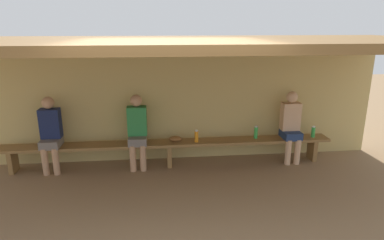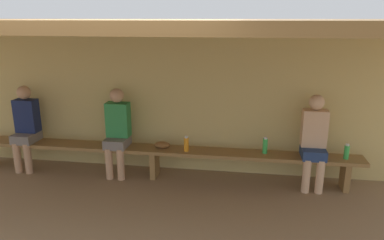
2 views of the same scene
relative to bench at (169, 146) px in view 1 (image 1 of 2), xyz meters
name	(u,v)px [view 1 (image 1 of 2)]	position (x,y,z in m)	size (l,w,h in m)	color
ground_plane	(174,210)	(0.00, -1.55, -0.39)	(24.00, 24.00, 0.00)	#8C6D4C
back_wall	(167,102)	(0.00, 0.45, 0.71)	(8.00, 0.20, 2.20)	tan
dugout_roof	(169,43)	(0.00, -0.85, 1.87)	(8.00, 2.80, 0.12)	brown
bench	(169,146)	(0.00, 0.00, 0.00)	(6.00, 0.36, 0.46)	olive
player_leftmost	(137,129)	(-0.56, 0.00, 0.34)	(0.34, 0.42, 1.34)	slate
player_shirtless_tan	(291,124)	(2.28, 0.00, 0.34)	(0.34, 0.42, 1.34)	navy
player_middle	(50,131)	(-2.05, 0.00, 0.34)	(0.34, 0.42, 1.34)	slate
water_bottle_clear	(196,136)	(0.50, -0.05, 0.18)	(0.07, 0.07, 0.23)	orange
water_bottle_green	(313,132)	(2.73, -0.01, 0.18)	(0.07, 0.07, 0.22)	green
water_bottle_orange	(256,132)	(1.63, 0.04, 0.19)	(0.07, 0.07, 0.24)	green
baseball_glove_tan	(175,139)	(0.12, 0.03, 0.12)	(0.24, 0.17, 0.09)	brown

